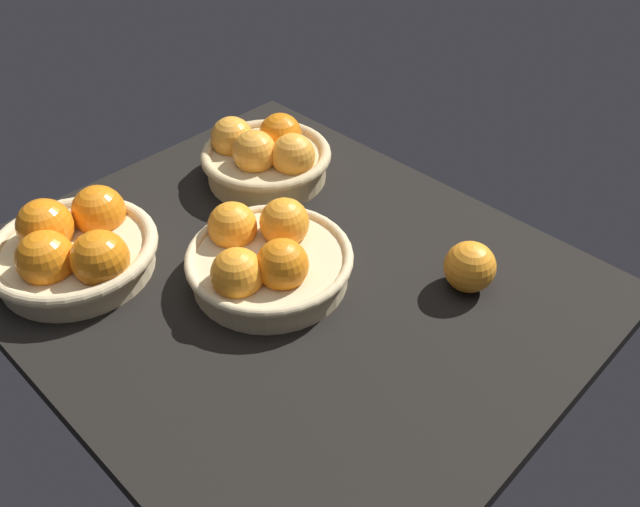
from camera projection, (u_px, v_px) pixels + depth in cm
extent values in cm
cube|color=black|center=(285.00, 282.00, 99.15)|extent=(84.00, 72.00, 3.00)
cylinder|color=#D3BC8C|center=(76.00, 258.00, 97.77)|extent=(22.68, 22.68, 4.13)
torus|color=#D3BC8C|center=(73.00, 248.00, 96.43)|extent=(24.73, 24.73, 2.06)
sphere|color=orange|center=(100.00, 258.00, 91.65)|extent=(8.17, 8.17, 8.17)
sphere|color=orange|center=(99.00, 211.00, 100.78)|extent=(8.17, 8.17, 8.17)
sphere|color=orange|center=(46.00, 259.00, 91.83)|extent=(8.17, 8.17, 8.17)
sphere|color=orange|center=(45.00, 226.00, 96.44)|extent=(8.17, 8.17, 8.17)
cylinder|color=tan|center=(267.00, 166.00, 116.29)|extent=(20.87, 20.87, 4.80)
torus|color=tan|center=(266.00, 154.00, 114.74)|extent=(22.82, 22.82, 1.94)
sphere|color=orange|center=(280.00, 135.00, 115.56)|extent=(7.62, 7.62, 7.62)
sphere|color=#F49E33|center=(255.00, 152.00, 111.44)|extent=(7.62, 7.62, 7.62)
sphere|color=#F49E33|center=(293.00, 156.00, 111.23)|extent=(7.62, 7.62, 7.62)
sphere|color=#F49E33|center=(232.00, 138.00, 115.89)|extent=(7.62, 7.62, 7.62)
cylinder|color=#D3BC8C|center=(270.00, 267.00, 96.14)|extent=(22.90, 22.90, 4.23)
torus|color=#D3BC8C|center=(269.00, 256.00, 94.77)|extent=(24.39, 24.39, 1.48)
sphere|color=orange|center=(282.00, 265.00, 90.42)|extent=(7.42, 7.42, 7.42)
sphere|color=orange|center=(284.00, 222.00, 97.15)|extent=(7.42, 7.42, 7.42)
sphere|color=orange|center=(232.00, 226.00, 97.70)|extent=(7.42, 7.42, 7.42)
sphere|color=orange|center=(239.00, 275.00, 89.56)|extent=(7.42, 7.42, 7.42)
sphere|color=orange|center=(470.00, 267.00, 93.80)|extent=(7.47, 7.47, 7.47)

